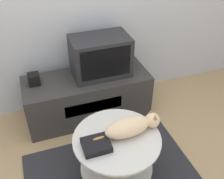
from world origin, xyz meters
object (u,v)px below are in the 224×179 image
tv (100,56)px  speaker (34,79)px  dvd_box (96,145)px  cat (131,126)px

tv → speaker: tv is taller
tv → dvd_box: bearing=-109.2°
tv → cat: bearing=-92.8°
tv → dvd_box: 1.05m
speaker → cat: (0.63, -0.95, 0.03)m
tv → dvd_box: tv is taller
speaker → tv: bearing=-2.3°
speaker → cat: cat is taller
speaker → dvd_box: 1.06m
tv → speaker: size_ratio=5.16×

